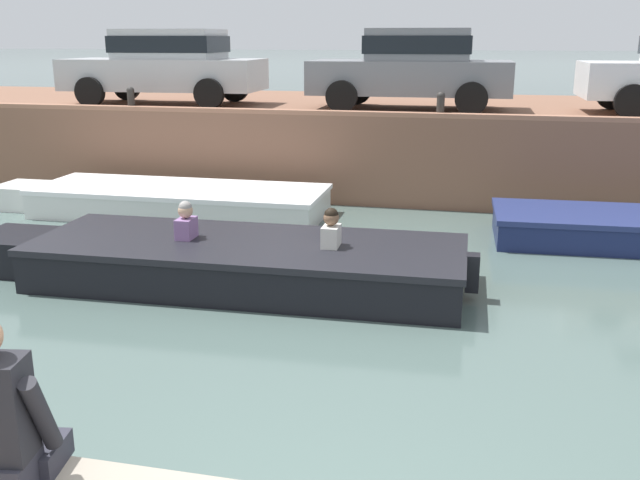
# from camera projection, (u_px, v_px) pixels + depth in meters

# --- Properties ---
(ground_plane) EXTENTS (400.00, 400.00, 0.00)m
(ground_plane) POSITION_uv_depth(u_px,v_px,m) (398.00, 303.00, 8.40)
(ground_plane) COLOR #4C605B
(far_quay_wall) EXTENTS (60.00, 6.00, 1.66)m
(far_quay_wall) POSITION_uv_depth(u_px,v_px,m) (443.00, 142.00, 15.58)
(far_quay_wall) COLOR brown
(far_quay_wall) RESTS_ON ground
(far_wall_coping) EXTENTS (60.00, 0.24, 0.08)m
(far_wall_coping) POSITION_uv_depth(u_px,v_px,m) (435.00, 115.00, 12.64)
(far_wall_coping) COLOR #9F6C52
(far_wall_coping) RESTS_ON far_quay_wall
(boat_moored_west_white) EXTENTS (6.10, 1.83, 0.51)m
(boat_moored_west_white) POSITION_uv_depth(u_px,v_px,m) (167.00, 201.00, 12.58)
(boat_moored_west_white) COLOR white
(boat_moored_west_white) RESTS_ON ground
(motorboat_passing) EXTENTS (6.62, 2.03, 1.05)m
(motorboat_passing) POSITION_uv_depth(u_px,v_px,m) (228.00, 261.00, 9.04)
(motorboat_passing) COLOR black
(motorboat_passing) RESTS_ON ground
(car_leftmost_silver) EXTENTS (4.20, 2.04, 1.54)m
(car_leftmost_silver) POSITION_uv_depth(u_px,v_px,m) (166.00, 63.00, 15.03)
(car_leftmost_silver) COLOR #B7BABC
(car_leftmost_silver) RESTS_ON far_quay_wall
(car_left_inner_grey) EXTENTS (3.90, 2.04, 1.54)m
(car_left_inner_grey) POSITION_uv_depth(u_px,v_px,m) (414.00, 65.00, 13.89)
(car_left_inner_grey) COLOR slate
(car_left_inner_grey) RESTS_ON far_quay_wall
(mooring_bollard_west) EXTENTS (0.15, 0.15, 0.45)m
(mooring_bollard_west) POSITION_uv_depth(u_px,v_px,m) (131.00, 97.00, 14.01)
(mooring_bollard_west) COLOR #2D2B28
(mooring_bollard_west) RESTS_ON far_quay_wall
(mooring_bollard_mid) EXTENTS (0.15, 0.15, 0.45)m
(mooring_bollard_mid) POSITION_uv_depth(u_px,v_px,m) (441.00, 103.00, 12.69)
(mooring_bollard_mid) COLOR #2D2B28
(mooring_bollard_mid) RESTS_ON far_quay_wall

